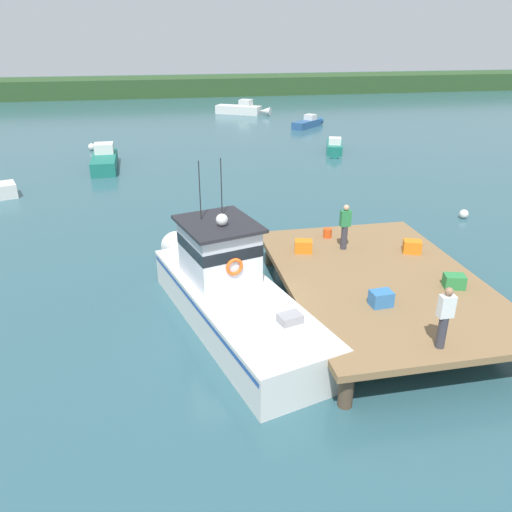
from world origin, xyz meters
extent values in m
plane|color=#2D5660|center=(0.00, 0.00, 0.00)|extent=(200.00, 200.00, 0.00)
cylinder|color=#4C3D2D|center=(2.20, -4.10, 0.50)|extent=(0.36, 0.36, 1.00)
cylinder|color=#4C3D2D|center=(2.20, 4.10, 0.50)|extent=(0.36, 0.36, 1.00)
cylinder|color=#4C3D2D|center=(7.40, 4.10, 0.50)|extent=(0.36, 0.36, 1.00)
cube|color=olive|center=(4.80, 0.00, 1.10)|extent=(6.00, 9.00, 0.20)
cube|color=silver|center=(0.20, -0.13, 0.55)|extent=(4.58, 8.38, 1.10)
cone|color=silver|center=(-1.13, 4.59, 0.55)|extent=(1.55, 2.03, 1.10)
cube|color=#234C9E|center=(0.20, -0.13, 1.00)|extent=(4.56, 8.23, 0.12)
cube|color=silver|center=(0.20, -0.13, 1.16)|extent=(4.62, 8.39, 0.12)
cube|color=silver|center=(-0.13, 1.02, 2.00)|extent=(2.43, 2.63, 1.80)
cube|color=black|center=(-0.13, 1.02, 2.31)|extent=(2.45, 2.66, 0.36)
cube|color=#232328|center=(-0.13, 1.02, 2.95)|extent=(2.74, 2.99, 0.10)
sphere|color=white|center=(-0.04, 0.74, 3.18)|extent=(0.36, 0.36, 0.36)
cylinder|color=black|center=(-0.60, 1.41, 3.90)|extent=(0.03, 0.03, 1.80)
cylinder|color=black|center=(0.07, 1.60, 3.90)|extent=(0.03, 0.03, 1.80)
cube|color=#939399|center=(1.33, -2.10, 1.28)|extent=(0.70, 0.59, 0.36)
torus|color=orange|center=(0.58, -2.93, 1.16)|extent=(0.69, 0.69, 0.12)
torus|color=#EA5119|center=(0.18, -0.07, 2.00)|extent=(0.55, 0.24, 0.54)
cube|color=#3370B2|center=(4.06, -1.69, 1.42)|extent=(0.63, 0.48, 0.44)
cube|color=orange|center=(2.97, 2.33, 1.42)|extent=(0.69, 0.58, 0.43)
cube|color=#2D8442|center=(6.67, -1.10, 1.40)|extent=(0.70, 0.58, 0.41)
cube|color=orange|center=(6.66, 1.56, 1.42)|extent=(0.72, 0.63, 0.44)
cylinder|color=#E04C19|center=(4.24, 3.48, 1.37)|extent=(0.32, 0.32, 0.34)
cylinder|color=#383842|center=(4.63, -3.87, 1.63)|extent=(0.22, 0.22, 0.86)
cube|color=white|center=(4.63, -3.87, 2.34)|extent=(0.36, 0.22, 0.56)
sphere|color=#9E7051|center=(4.63, -3.87, 2.73)|extent=(0.20, 0.20, 0.20)
cylinder|color=#383842|center=(4.45, 2.33, 1.63)|extent=(0.22, 0.22, 0.86)
cube|color=#287F47|center=(4.45, 2.33, 2.34)|extent=(0.36, 0.22, 0.56)
sphere|color=tan|center=(4.45, 2.33, 2.73)|extent=(0.20, 0.20, 0.20)
cube|color=#196B5B|center=(-5.20, 20.58, 0.43)|extent=(1.61, 4.74, 0.86)
cone|color=#196B5B|center=(-5.26, 23.52, 0.43)|extent=(0.88, 1.20, 0.86)
cube|color=silver|center=(-5.21, 21.40, 1.18)|extent=(1.23, 1.21, 0.64)
cube|color=#285184|center=(12.15, 32.85, 0.32)|extent=(3.38, 3.21, 0.64)
cone|color=#285184|center=(13.78, 34.33, 0.32)|extent=(1.09, 1.07, 0.64)
cube|color=silver|center=(12.60, 33.26, 0.88)|extent=(1.26, 1.26, 0.48)
cube|color=#196B5B|center=(11.33, 22.74, 0.32)|extent=(2.18, 3.68, 0.64)
cone|color=#196B5B|center=(10.63, 20.67, 0.32)|extent=(0.88, 1.03, 0.64)
cube|color=silver|center=(11.13, 22.16, 0.88)|extent=(1.13, 1.12, 0.48)
cube|color=silver|center=(7.26, 42.44, 0.44)|extent=(4.97, 3.80, 0.88)
cone|color=silver|center=(9.88, 40.90, 0.44)|extent=(1.50, 1.38, 0.88)
cube|color=silver|center=(8.00, 42.01, 1.22)|extent=(1.68, 1.68, 0.66)
sphere|color=silver|center=(-6.62, 26.53, 0.26)|extent=(0.52, 0.52, 0.52)
sphere|color=silver|center=(12.48, 7.35, 0.22)|extent=(0.43, 0.43, 0.43)
cube|color=#284723|center=(0.00, 62.00, 1.20)|extent=(120.00, 8.00, 2.40)
camera|label=1|loc=(-1.74, -13.01, 8.22)|focal=35.07mm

